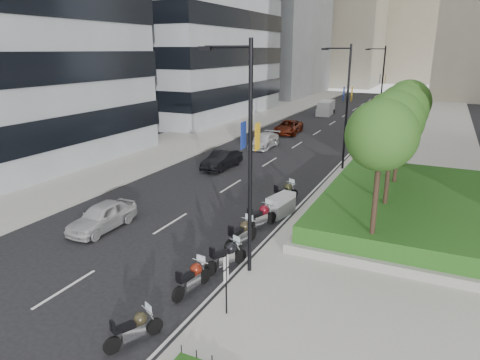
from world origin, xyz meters
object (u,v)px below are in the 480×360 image
Objects in this scene: motorcycle_2 at (227,256)px; motorcycle_5 at (281,205)px; delivery_van at (326,108)px; motorcycle_0 at (135,328)px; car_a at (102,216)px; car_d at (288,127)px; car_c at (264,141)px; motorcycle_1 at (192,278)px; lamp_post_0 at (246,150)px; lamp_post_2 at (381,84)px; lamp_post_1 at (345,102)px; motorcycle_3 at (242,233)px; car_b at (222,160)px; motorcycle_4 at (261,217)px; parking_sign at (226,279)px; motorcycle_6 at (285,192)px.

motorcycle_2 is 6.50m from motorcycle_5.
delivery_van is (-7.32, 44.43, 0.30)m from motorcycle_2.
car_a is (-7.03, 6.32, 0.15)m from motorcycle_0.
car_c is at bearing -92.95° from car_d.
lamp_post_0 is at bearing -21.91° from motorcycle_1.
car_d is (-7.45, 29.19, 0.12)m from motorcycle_2.
motorcycle_2 is at bearing -91.40° from lamp_post_2.
lamp_post_1 is 2.28× the size of car_a.
motorcycle_5 is (-0.89, -10.52, -4.49)m from lamp_post_1.
motorcycle_3 is at bearing 9.70° from car_a.
car_d is (-7.11, 27.01, 0.08)m from motorcycle_3.
car_a is at bearing -87.05° from car_b.
lamp_post_2 reaches higher than motorcycle_4.
motorcycle_2 is 30.12m from car_d.
lamp_post_1 is 4.38× the size of motorcycle_2.
car_a is (-8.29, -34.04, -4.39)m from lamp_post_2.
parking_sign reaches higher than motorcycle_4.
parking_sign is (0.66, -38.00, -3.61)m from lamp_post_2.
lamp_post_1 is 15.37m from car_d.
motorcycle_5 is 0.44× the size of delivery_van.
lamp_post_1 reaches higher than car_c.
motorcycle_3 is 0.46× the size of car_d.
lamp_post_0 reaches higher than motorcycle_3.
motorcycle_5 is 38.62m from delivery_van.
motorcycle_0 is 0.88× the size of motorcycle_6.
car_b is at bearing -94.02° from delivery_van.
motorcycle_1 is 47.04m from delivery_van.
car_d is (-7.04, 34.53, 0.18)m from motorcycle_0.
car_b is (-7.34, 7.19, 0.10)m from motorcycle_5.
motorcycle_3 is (-1.19, -32.84, -4.45)m from lamp_post_2.
delivery_van is (-8.17, 27.41, -4.19)m from lamp_post_1.
lamp_post_2 is 2.04× the size of car_c.
motorcycle_2 is 8.63m from motorcycle_6.
car_a reaches higher than motorcycle_1.
car_c reaches higher than motorcycle_0.
motorcycle_6 is 0.45× the size of delivery_van.
lamp_post_2 is 2.19× the size of car_b.
lamp_post_1 is 4.94× the size of motorcycle_0.
motorcycle_6 is at bearing -76.24° from car_d.
car_c reaches higher than motorcycle_2.
car_a reaches higher than motorcycle_5.
motorcycle_0 is 7.51m from motorcycle_3.
lamp_post_0 is 2.19× the size of car_b.
lamp_post_2 is 11.05m from car_d.
motorcycle_5 is 16.88m from car_c.
car_b is at bearing 42.92° from motorcycle_3.
car_a is at bearing -94.77° from car_d.
delivery_van is (0.05, 30.74, 0.20)m from car_b.
parking_sign is at bearing -148.76° from motorcycle_3.
car_d reaches higher than car_a.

